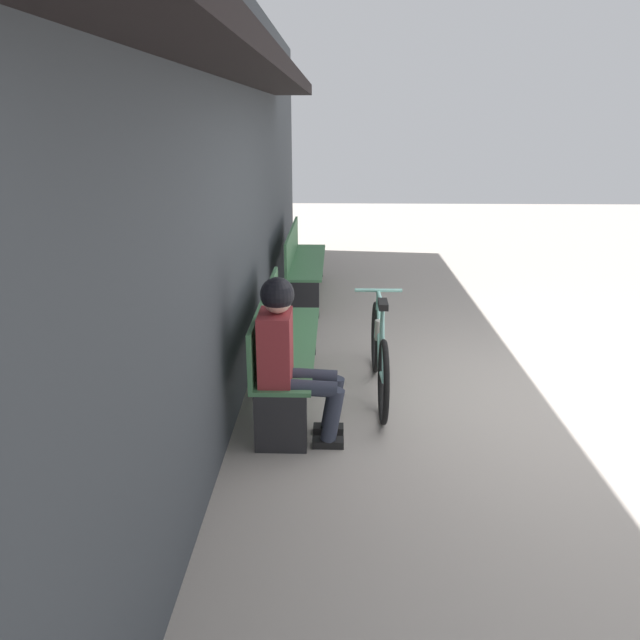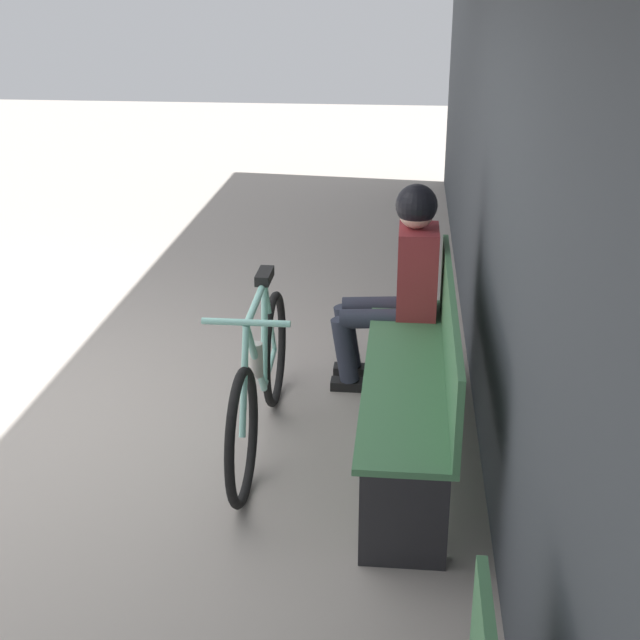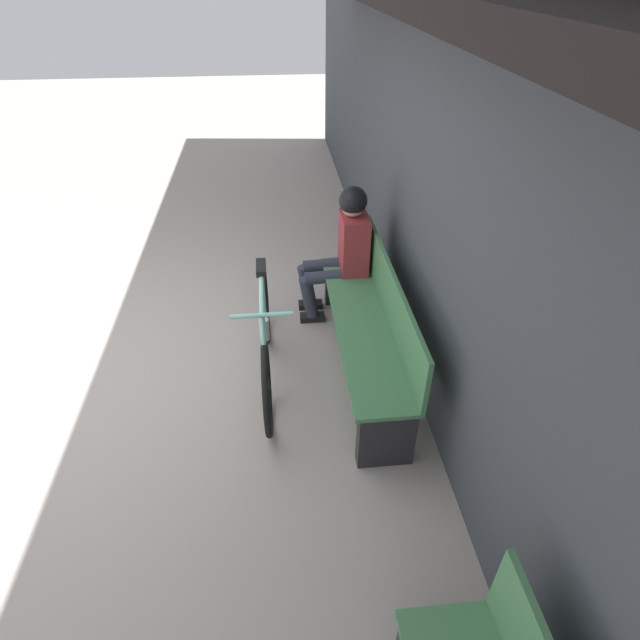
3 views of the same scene
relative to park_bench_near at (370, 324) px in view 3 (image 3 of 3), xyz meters
name	(u,v)px [view 3 (image 3 of 3)]	position (x,y,z in m)	size (l,w,h in m)	color
ground_plane	(103,375)	(-0.10, -2.08, -0.41)	(24.00, 24.00, 0.00)	#ADA399
storefront_wall	(436,151)	(-0.10, 0.36, 1.25)	(12.00, 0.56, 3.20)	#3D4247
park_bench_near	(370,324)	(0.00, 0.00, 0.00)	(1.95, 0.42, 0.85)	#477F51
bicycle	(266,339)	(0.03, -0.79, -0.06)	(1.63, 0.40, 0.86)	black
person_seated	(343,245)	(-0.76, -0.11, 0.27)	(0.34, 0.59, 1.19)	#2D3342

